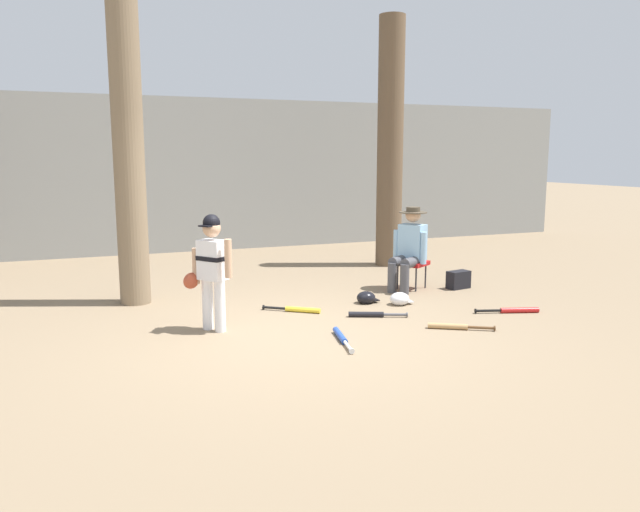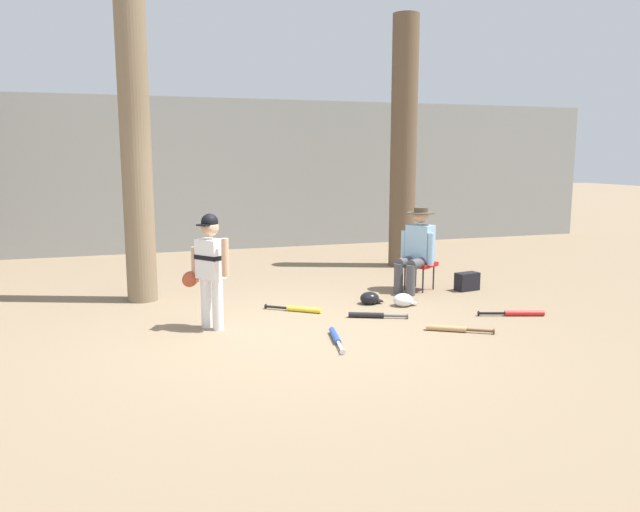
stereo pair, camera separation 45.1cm
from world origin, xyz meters
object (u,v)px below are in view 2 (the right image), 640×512
Objects in this scene: batting_helmet_black at (370,298)px; seated_spectator at (416,247)px; batting_helmet_white at (403,300)px; tree_near_player at (133,91)px; young_ballplayer at (209,264)px; handbag_beside_stool at (467,281)px; bat_red_barrel at (519,313)px; bat_blue_youth at (336,338)px; bat_yellow_trainer at (299,309)px; bat_wood_tan at (452,329)px; tree_behind_spectator at (403,159)px; bat_black_composite at (371,315)px; folding_stool at (420,265)px.

seated_spectator is at bearing 29.49° from batting_helmet_black.
batting_helmet_white is at bearing -126.17° from seated_spectator.
young_ballplayer is at bearing -67.79° from tree_near_player.
handbag_beside_stool is 1.48m from bat_red_barrel.
batting_helmet_black is (2.84, -1.14, -2.67)m from tree_near_player.
bat_blue_youth and bat_yellow_trainer have the same top height.
tree_near_player is at bearing 126.33° from bat_blue_youth.
bat_wood_tan is 0.85× the size of bat_red_barrel.
batting_helmet_white is (0.00, 1.24, 0.04)m from bat_wood_tan.
young_ballplayer is 3.77m from bat_red_barrel.
bat_wood_tan is 0.86× the size of bat_blue_youth.
handbag_beside_stool is (3.82, 0.86, -0.61)m from young_ballplayer.
tree_behind_spectator reaches higher than bat_red_barrel.
batting_helmet_white is (1.37, -0.12, 0.04)m from bat_yellow_trainer.
bat_yellow_trainer and bat_black_composite have the same top height.
folding_stool reaches higher than bat_red_barrel.
batting_helmet_white is (-1.29, -0.57, -0.05)m from handbag_beside_stool.
handbag_beside_stool is at bearing 12.74° from young_ballplayer.
tree_near_player is at bearing 152.27° from bat_red_barrel.
tree_near_player is at bearing -163.28° from tree_behind_spectator.
bat_wood_tan and bat_yellow_trainer have the same top height.
young_ballplayer is 4.38× the size of batting_helmet_black.
bat_wood_tan is (-1.26, -3.97, -1.84)m from tree_behind_spectator.
bat_blue_youth is 1.29m from bat_yellow_trainer.
bat_yellow_trainer is at bearing -160.93° from folding_stool.
bat_red_barrel is at bearing -38.62° from batting_helmet_white.
bat_yellow_trainer is at bearing 91.28° from bat_blue_youth.
folding_stool is at bearing 72.62° from bat_wood_tan.
handbag_beside_stool is 0.43× the size of bat_blue_youth.
tree_near_player is 7.95× the size of bat_blue_youth.
seated_spectator is 3.91× the size of batting_helmet_white.
batting_helmet_white reaches higher than bat_wood_tan.
batting_helmet_white is 1.03× the size of batting_helmet_black.
young_ballplayer reaches higher than handbag_beside_stool.
bat_blue_youth is 1.22× the size of bat_yellow_trainer.
bat_yellow_trainer is 1.37m from batting_helmet_white.
bat_blue_youth is (1.19, -0.87, -0.71)m from young_ballplayer.
tree_behind_spectator reaches higher than young_ballplayer.
bat_red_barrel is at bearing -15.07° from bat_black_composite.
tree_near_player is 5.18× the size of seated_spectator.
tree_near_player reaches higher than young_ballplayer.
batting_helmet_black is (1.00, 0.12, 0.04)m from bat_yellow_trainer.
folding_stool is 0.71× the size of bat_blue_youth.
batting_helmet_black is at bearing -150.28° from folding_stool.
handbag_beside_stool is 0.43× the size of bat_red_barrel.
batting_helmet_white is at bearing 6.57° from young_ballplayer.
bat_red_barrel is at bearing -22.30° from bat_yellow_trainer.
bat_black_composite is at bearing -135.64° from folding_stool.
bat_wood_tan is 1.18m from bat_red_barrel.
tree_behind_spectator is 4.11m from bat_black_composite.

